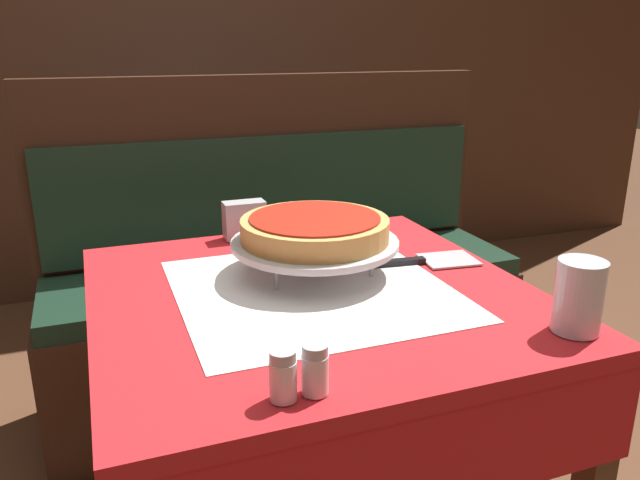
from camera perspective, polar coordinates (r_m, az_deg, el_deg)
name	(u,v)px	position (r m, az deg, el deg)	size (l,w,h in m)	color
dining_table_front	(313,343)	(1.26, -0.65, -9.41)	(0.83, 0.83, 0.75)	red
dining_table_rear	(219,179)	(2.76, -9.21, 5.53)	(0.66, 0.66, 0.74)	#194799
booth_bench	(285,306)	(2.16, -3.26, -6.03)	(1.57, 0.46, 1.10)	#3D2316
back_wall_panel	(161,42)	(3.15, -14.33, 17.13)	(6.00, 0.04, 2.40)	#4C2D1E
pizza_pan_stand	(315,245)	(1.27, -0.48, -0.42)	(0.34, 0.34, 0.07)	#ADADB2
deep_dish_pizza	(315,228)	(1.26, -0.48, 1.07)	(0.30, 0.30, 0.05)	tan
pizza_server	(423,261)	(1.37, 9.43, -1.90)	(0.27, 0.11, 0.01)	#BCBCC1
water_glass_near	(579,296)	(1.11, 22.59, -4.78)	(0.08, 0.08, 0.12)	silver
salt_shaker	(283,376)	(0.85, -3.40, -12.27)	(0.04, 0.04, 0.07)	silver
pepper_shaker	(315,369)	(0.86, -0.46, -11.75)	(0.04, 0.04, 0.07)	silver
napkin_holder	(244,220)	(1.52, -6.92, 1.86)	(0.10, 0.05, 0.09)	#B2B2B7
condiment_caddy	(237,142)	(2.80, -7.62, 8.87)	(0.13, 0.13, 0.16)	black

